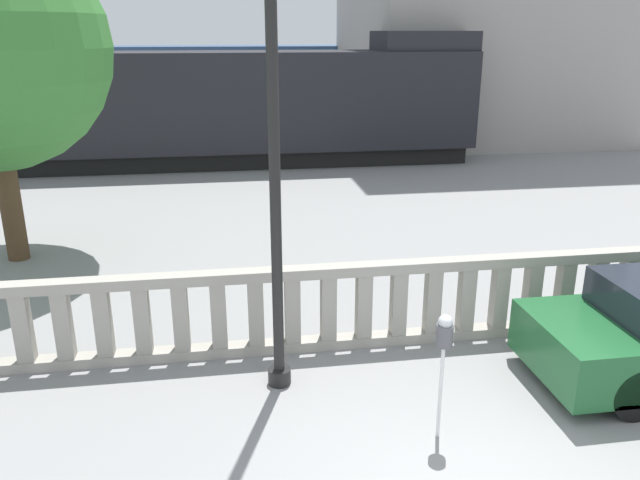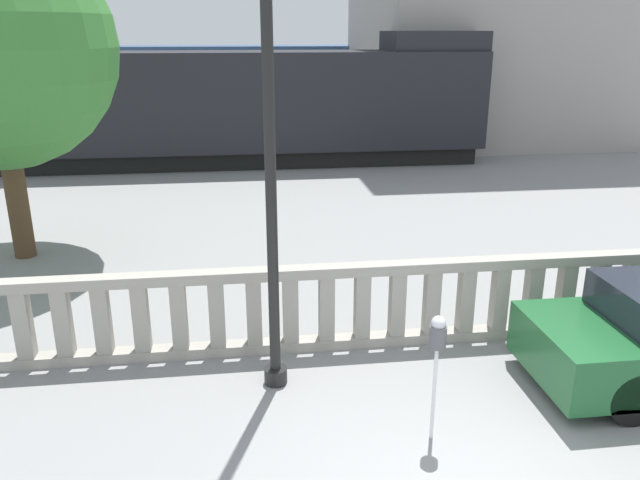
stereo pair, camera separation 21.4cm
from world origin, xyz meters
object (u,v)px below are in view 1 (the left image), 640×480
parking_meter (444,340)px  train_far (319,81)px  train_near (136,108)px  lamppost (273,105)px

parking_meter → train_far: size_ratio=0.05×
parking_meter → train_near: (-4.75, 14.84, 0.71)m
train_near → train_far: 13.10m
lamppost → train_near: (-3.17, 13.52, -1.53)m
lamppost → train_near: size_ratio=0.27×
lamppost → train_far: bearing=80.1°
parking_meter → lamppost: bearing=140.2°
lamppost → parking_meter: lamppost is taller
parking_meter → train_far: train_far is taller
lamppost → parking_meter: bearing=-39.8°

